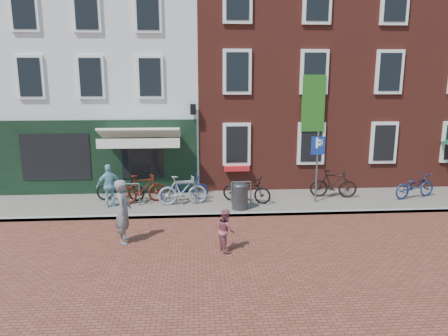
{
  "coord_description": "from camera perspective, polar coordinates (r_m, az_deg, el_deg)",
  "views": [
    {
      "loc": [
        -1.15,
        -13.36,
        4.56
      ],
      "look_at": [
        -0.13,
        1.21,
        1.42
      ],
      "focal_mm": 33.57,
      "sensor_mm": 36.0,
      "label": 1
    }
  ],
  "objects": [
    {
      "name": "parking_sign",
      "position": [
        15.45,
        12.61,
        1.57
      ],
      "size": [
        0.5,
        0.07,
        2.63
      ],
      "color": "#4C4C4F",
      "rests_on": "sidewalk"
    },
    {
      "name": "bicycle_5",
      "position": [
        16.46,
        14.65,
        -2.1
      ],
      "size": [
        1.82,
        0.82,
        1.06
      ],
      "primitive_type": "imported",
      "rotation": [
        0.0,
        0.0,
        1.38
      ],
      "color": "black",
      "rests_on": "sidewalk"
    },
    {
      "name": "bicycle_2",
      "position": [
        15.56,
        -5.38,
        -2.77
      ],
      "size": [
        1.92,
        1.07,
        0.95
      ],
      "primitive_type": "imported",
      "rotation": [
        0.0,
        0.0,
        1.82
      ],
      "color": "navy",
      "rests_on": "sidewalk"
    },
    {
      "name": "boy",
      "position": [
        11.33,
        0.22,
        -8.46
      ],
      "size": [
        0.58,
        0.66,
        1.16
      ],
      "primitive_type": "imported",
      "rotation": [
        0.0,
        0.0,
        1.85
      ],
      "color": "#964752",
      "rests_on": "ground"
    },
    {
      "name": "bicycle_4",
      "position": [
        15.34,
        3.1,
        -2.95
      ],
      "size": [
        1.92,
        1.31,
        0.95
      ],
      "primitive_type": "imported",
      "rotation": [
        0.0,
        0.0,
        1.16
      ],
      "color": "black",
      "rests_on": "sidewalk"
    },
    {
      "name": "building_brick_mid",
      "position": [
        20.61,
        4.9,
        13.3
      ],
      "size": [
        6.0,
        8.0,
        10.0
      ],
      "primitive_type": "cube",
      "color": "maroon",
      "rests_on": "ground"
    },
    {
      "name": "bicycle_1",
      "position": [
        15.5,
        -11.05,
        -2.8
      ],
      "size": [
        1.83,
        1.06,
        1.06
      ],
      "primitive_type": "imported",
      "rotation": [
        0.0,
        0.0,
        1.91
      ],
      "color": "#59180D",
      "rests_on": "sidewalk"
    },
    {
      "name": "building_stucco",
      "position": [
        20.72,
        -15.04,
        11.55
      ],
      "size": [
        8.0,
        8.0,
        9.0
      ],
      "primitive_type": "cube",
      "color": "silver",
      "rests_on": "ground"
    },
    {
      "name": "bicycle_0",
      "position": [
        15.99,
        -13.93,
        -2.67
      ],
      "size": [
        1.88,
        0.85,
        0.95
      ],
      "primitive_type": "imported",
      "rotation": [
        0.0,
        0.0,
        1.45
      ],
      "color": "black",
      "rests_on": "sidewalk"
    },
    {
      "name": "building_brick_right",
      "position": [
        22.33,
        20.68,
        12.49
      ],
      "size": [
        6.0,
        8.0,
        10.0
      ],
      "primitive_type": "cube",
      "color": "maroon",
      "rests_on": "ground"
    },
    {
      "name": "woman",
      "position": [
        12.11,
        -13.55,
        -5.77
      ],
      "size": [
        0.44,
        0.67,
        1.82
      ],
      "primitive_type": "imported",
      "rotation": [
        0.0,
        0.0,
        1.56
      ],
      "color": "slate",
      "rests_on": "ground"
    },
    {
      "name": "bicycle_6",
      "position": [
        17.44,
        24.54,
        -2.2
      ],
      "size": [
        1.92,
        1.14,
        0.95
      ],
      "primitive_type": "imported",
      "rotation": [
        0.0,
        0.0,
        1.87
      ],
      "color": "navy",
      "rests_on": "sidewalk"
    },
    {
      "name": "bicycle_3",
      "position": [
        15.1,
        -5.67,
        -3.03
      ],
      "size": [
        1.81,
        0.73,
        1.06
      ],
      "primitive_type": "imported",
      "rotation": [
        0.0,
        0.0,
        1.71
      ],
      "color": "#99999B",
      "rests_on": "sidewalk"
    },
    {
      "name": "cafe_person",
      "position": [
        15.27,
        -15.34,
        -2.32
      ],
      "size": [
        0.97,
        0.67,
        1.53
      ],
      "primitive_type": "imported",
      "rotation": [
        0.0,
        0.0,
        3.51
      ],
      "color": "#78B4C3",
      "rests_on": "sidewalk"
    },
    {
      "name": "sidewalk",
      "position": [
        15.68,
        4.05,
        -4.63
      ],
      "size": [
        24.0,
        3.0,
        0.1
      ],
      "primitive_type": "cube",
      "color": "slate",
      "rests_on": "ground"
    },
    {
      "name": "litter_bin",
      "position": [
        14.53,
        2.21,
        -3.6
      ],
      "size": [
        0.55,
        0.55,
        1.02
      ],
      "color": "#3B3B3E",
      "rests_on": "sidewalk"
    },
    {
      "name": "ground",
      "position": [
        14.16,
        0.86,
        -6.66
      ],
      "size": [
        80.0,
        80.0,
        0.0
      ],
      "primitive_type": "plane",
      "color": "brown"
    }
  ]
}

